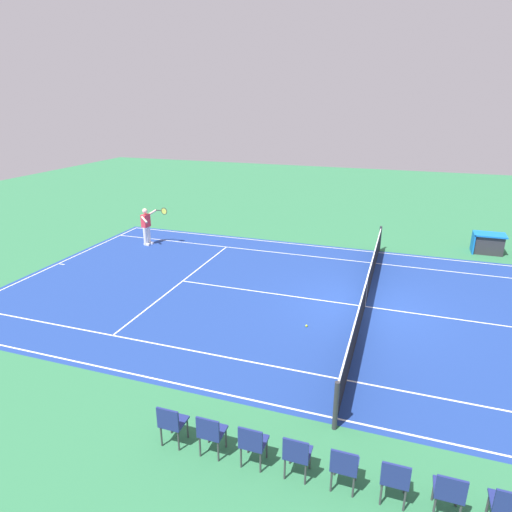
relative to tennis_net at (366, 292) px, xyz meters
name	(u,v)px	position (x,y,z in m)	size (l,w,h in m)	color
ground_plane	(365,306)	(0.00, 0.00, -0.49)	(60.00, 60.00, 0.00)	#2D7247
court_slab	(365,306)	(0.00, 0.00, -0.49)	(24.20, 11.40, 0.00)	navy
court_line_markings	(365,306)	(0.00, 0.00, -0.49)	(23.85, 11.05, 0.01)	white
tennis_net	(366,292)	(0.00, 0.00, 0.00)	(0.10, 11.70, 1.08)	#2D2D33
tennis_player_near	(147,224)	(9.86, -3.33, 0.44)	(1.12, 0.77, 1.70)	white
tennis_ball	(306,326)	(1.44, 1.89, -0.46)	(0.07, 0.07, 0.07)	#CCE01E
spectator_chair_0	(508,506)	(-2.76, 7.21, 0.03)	(0.44, 0.44, 0.88)	#38383D
spectator_chair_1	(449,491)	(-1.96, 7.21, 0.03)	(0.44, 0.44, 0.88)	#38383D
spectator_chair_2	(395,478)	(-1.16, 7.21, 0.03)	(0.44, 0.44, 0.88)	#38383D
spectator_chair_3	(344,465)	(-0.37, 7.21, 0.03)	(0.44, 0.44, 0.88)	#38383D
spectator_chair_4	(297,453)	(0.43, 7.21, 0.03)	(0.44, 0.44, 0.88)	#38383D
spectator_chair_5	(252,442)	(1.22, 7.21, 0.03)	(0.44, 0.44, 0.88)	#38383D
spectator_chair_6	(211,432)	(2.02, 7.21, 0.03)	(0.44, 0.44, 0.88)	#38383D
spectator_chair_7	(171,422)	(2.81, 7.21, 0.03)	(0.44, 0.44, 0.88)	#38383D
equipment_cart_tarped	(488,243)	(-4.32, -6.92, -0.05)	(1.25, 0.84, 0.85)	#2D2D33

